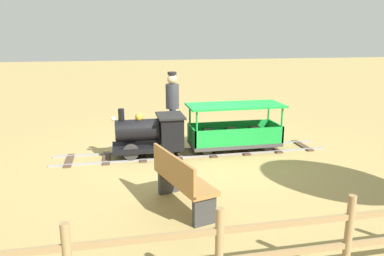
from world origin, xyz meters
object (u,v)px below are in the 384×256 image
passenger_car (235,132)px  park_bench (181,181)px  conductor_person (172,101)px  locomotive (152,133)px

passenger_car → park_bench: bearing=146.9°
conductor_person → park_bench: 3.43m
passenger_car → conductor_person: size_ratio=1.23×
conductor_person → park_bench: (-3.36, 0.40, -0.54)m
locomotive → passenger_car: (0.00, -1.75, -0.06)m
conductor_person → passenger_car: bearing=-127.8°
locomotive → passenger_car: size_ratio=0.72×
locomotive → park_bench: locomotive is taller
conductor_person → park_bench: conductor_person is taller
locomotive → park_bench: 2.45m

